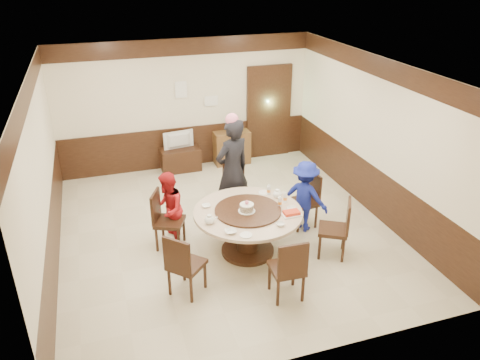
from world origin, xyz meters
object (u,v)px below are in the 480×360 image
object	(u,v)px
television	(180,140)
banquet_table	(248,223)
birthday_cake	(247,208)
person_standing	(232,171)
tv_stand	(181,159)
side_cabinet	(232,147)
thermos	(232,124)
person_red	(168,209)
person_blue	(305,196)
shrimp_platter	(291,213)

from	to	relation	value
television	banquet_table	bearing A→B (deg)	87.83
banquet_table	birthday_cake	world-z (taller)	birthday_cake
person_standing	tv_stand	world-z (taller)	person_standing
side_cabinet	thermos	bearing A→B (deg)	0.00
birthday_cake	tv_stand	size ratio (longest dim) A/B	0.31
person_red	side_cabinet	distance (m)	3.46
banquet_table	tv_stand	size ratio (longest dim) A/B	1.98
banquet_table	birthday_cake	xyz separation A→B (m)	(-0.04, -0.05, 0.31)
person_standing	person_blue	world-z (taller)	person_standing
person_blue	side_cabinet	world-z (taller)	person_blue
person_blue	birthday_cake	world-z (taller)	person_blue
person_blue	side_cabinet	xyz separation A→B (m)	(-0.34, 3.13, -0.26)
shrimp_platter	tv_stand	world-z (taller)	shrimp_platter
person_blue	person_standing	bearing A→B (deg)	13.75
birthday_cake	shrimp_platter	bearing A→B (deg)	-23.01
person_blue	birthday_cake	bearing A→B (deg)	67.83
person_standing	television	distance (m)	2.44
banquet_table	side_cabinet	distance (m)	3.61
person_red	side_cabinet	xyz separation A→B (m)	(1.94, 2.85, -0.25)
shrimp_platter	side_cabinet	size ratio (longest dim) A/B	0.38
banquet_table	person_red	xyz separation A→B (m)	(-1.13, 0.66, 0.09)
birthday_cake	side_cabinet	world-z (taller)	birthday_cake
person_blue	side_cabinet	size ratio (longest dim) A/B	1.58
person_standing	person_red	bearing A→B (deg)	-1.94
person_red	birthday_cake	xyz separation A→B (m)	(1.09, -0.71, 0.22)
person_standing	tv_stand	size ratio (longest dim) A/B	2.22
person_red	shrimp_platter	distance (m)	1.98
birthday_cake	side_cabinet	size ratio (longest dim) A/B	0.33
shrimp_platter	television	bearing A→B (deg)	104.36
shrimp_platter	television	xyz separation A→B (m)	(-0.97, 3.80, -0.08)
banquet_table	person_standing	world-z (taller)	person_standing
banquet_table	person_blue	bearing A→B (deg)	18.44
tv_stand	television	xyz separation A→B (m)	(0.00, 0.00, 0.44)
person_blue	shrimp_platter	size ratio (longest dim) A/B	4.21
birthday_cake	thermos	xyz separation A→B (m)	(0.86, 3.56, 0.10)
banquet_table	birthday_cake	bearing A→B (deg)	-127.57
television	side_cabinet	size ratio (longest dim) A/B	0.84
person_standing	shrimp_platter	world-z (taller)	person_standing
shrimp_platter	side_cabinet	distance (m)	3.86
person_standing	shrimp_platter	bearing A→B (deg)	87.79
banquet_table	television	world-z (taller)	television
person_red	television	bearing A→B (deg)	178.01
birthday_cake	tv_stand	xyz separation A→B (m)	(-0.35, 3.53, -0.59)
birthday_cake	television	world-z (taller)	birthday_cake
thermos	television	bearing A→B (deg)	-178.57
tv_stand	television	distance (m)	0.44
person_standing	thermos	distance (m)	2.52
thermos	birthday_cake	bearing A→B (deg)	-103.56
person_red	thermos	world-z (taller)	person_red
tv_stand	thermos	xyz separation A→B (m)	(1.21, 0.03, 0.69)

